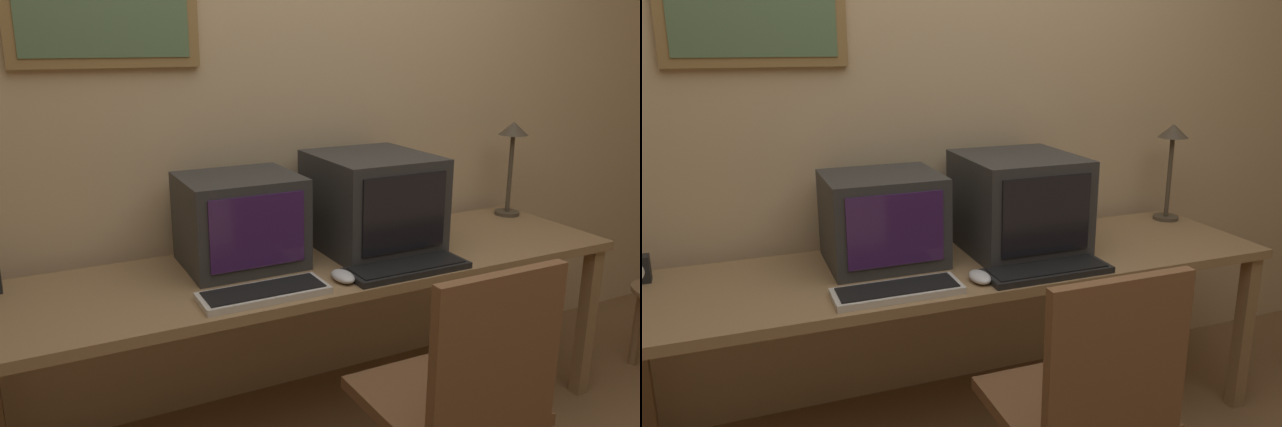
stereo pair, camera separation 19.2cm
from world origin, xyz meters
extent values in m
cube|color=#D1B284|center=(0.00, 1.36, 1.30)|extent=(8.00, 0.05, 2.60)
cube|color=#99754C|center=(0.00, 0.97, 0.69)|extent=(2.37, 0.64, 0.04)
cube|color=#99754C|center=(1.14, 0.70, 0.33)|extent=(0.06, 0.06, 0.67)
cube|color=#99754C|center=(1.14, 1.24, 0.33)|extent=(0.06, 0.06, 0.67)
cube|color=#333333|center=(-0.27, 1.08, 0.87)|extent=(0.41, 0.36, 0.33)
cube|color=#3D1E56|center=(-0.27, 0.90, 0.87)|extent=(0.34, 0.01, 0.25)
cube|color=#333333|center=(0.26, 1.04, 0.89)|extent=(0.42, 0.45, 0.37)
cube|color=black|center=(0.26, 0.81, 0.90)|extent=(0.35, 0.01, 0.28)
cube|color=beige|center=(-0.31, 0.75, 0.71)|extent=(0.42, 0.16, 0.02)
cube|color=black|center=(-0.31, 0.75, 0.73)|extent=(0.38, 0.13, 0.00)
cube|color=black|center=(0.23, 0.74, 0.71)|extent=(0.45, 0.16, 0.02)
cube|color=black|center=(0.23, 0.74, 0.73)|extent=(0.42, 0.13, 0.00)
ellipsoid|color=silver|center=(-0.02, 0.76, 0.72)|extent=(0.07, 0.12, 0.03)
cylinder|color=#4C4233|center=(1.08, 1.16, 0.71)|extent=(0.11, 0.11, 0.02)
cylinder|color=#4C4233|center=(1.08, 1.16, 0.90)|extent=(0.02, 0.02, 0.37)
cone|color=#4C4233|center=(1.08, 1.16, 1.11)|extent=(0.13, 0.13, 0.06)
cube|color=brown|center=(0.10, 0.34, 0.45)|extent=(0.45, 0.45, 0.04)
cube|color=brown|center=(0.10, 0.13, 0.70)|extent=(0.42, 0.04, 0.46)
cylinder|color=#8E6B47|center=(1.57, 0.76, 0.19)|extent=(0.04, 0.04, 0.38)
camera|label=1|loc=(-0.97, -0.98, 1.49)|focal=35.00mm
camera|label=2|loc=(-0.80, -1.06, 1.49)|focal=35.00mm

